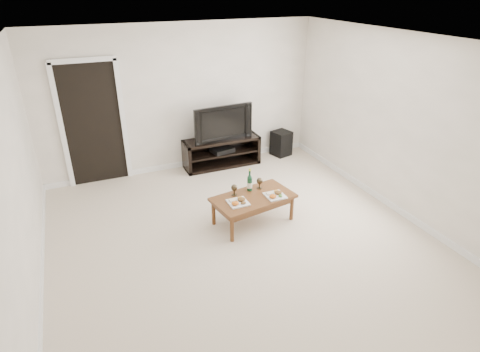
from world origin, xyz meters
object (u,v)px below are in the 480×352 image
Objects in this scene: media_console at (222,152)px; television at (221,122)px; subwoofer at (281,143)px; coffee_table at (253,209)px.

television is at bearing 0.00° from media_console.
television is 1.44m from subwoofer.
television reaches higher than subwoofer.
subwoofer is (1.29, 0.03, -0.03)m from media_console.
subwoofer is at bearing 1.20° from media_console.
coffee_table is (-0.29, -2.05, -0.07)m from media_console.
subwoofer is at bearing -3.61° from television.
coffee_table is at bearing -142.39° from subwoofer.
media_console is 1.25× the size of coffee_table.
television reaches higher than coffee_table.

